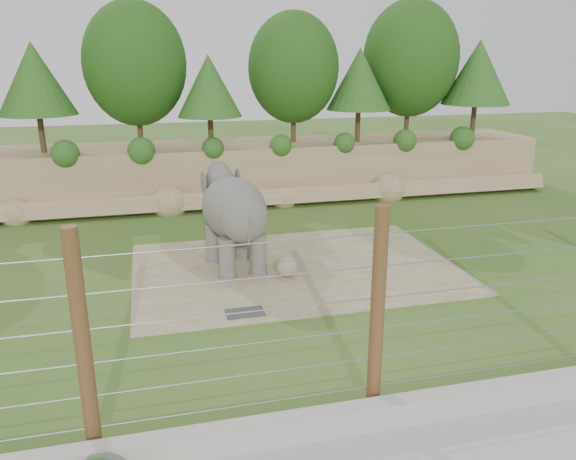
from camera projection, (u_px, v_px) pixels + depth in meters
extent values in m
plane|color=#34651E|center=(307.00, 310.00, 14.80)|extent=(90.00, 90.00, 0.00)
cube|color=#937A56|center=(231.00, 170.00, 26.46)|extent=(30.00, 4.00, 2.50)
cube|color=#937A56|center=(239.00, 200.00, 24.60)|extent=(30.00, 1.37, 1.07)
cylinder|color=#3F2B19|center=(42.00, 134.00, 23.51)|extent=(0.24, 0.24, 1.58)
sphere|color=#1C3F14|center=(35.00, 81.00, 22.88)|extent=(3.60, 3.60, 3.60)
cylinder|color=#3F2B19|center=(140.00, 125.00, 24.86)|extent=(0.24, 0.24, 1.92)
sphere|color=#1C3F14|center=(135.00, 64.00, 24.09)|extent=(4.40, 4.40, 4.40)
cylinder|color=#3F2B19|center=(211.00, 132.00, 24.54)|extent=(0.24, 0.24, 1.40)
sphere|color=#1C3F14|center=(209.00, 88.00, 23.97)|extent=(3.20, 3.20, 3.20)
cylinder|color=#3F2B19|center=(293.00, 122.00, 26.34)|extent=(0.24, 0.24, 1.82)
sphere|color=#1C3F14|center=(293.00, 68.00, 25.61)|extent=(4.16, 4.16, 4.16)
cylinder|color=#3F2B19|center=(358.00, 125.00, 26.54)|extent=(0.24, 0.24, 1.50)
sphere|color=#1C3F14|center=(359.00, 81.00, 25.93)|extent=(3.44, 3.44, 3.44)
cylinder|color=#3F2B19|center=(407.00, 116.00, 28.09)|extent=(0.24, 0.24, 2.03)
sphere|color=#1C3F14|center=(411.00, 59.00, 27.27)|extent=(4.64, 4.64, 4.64)
cylinder|color=#3F2B19|center=(473.00, 121.00, 27.74)|extent=(0.24, 0.24, 1.64)
sphere|color=#1C3F14|center=(478.00, 74.00, 27.08)|extent=(3.76, 3.76, 3.76)
cube|color=#8E7C5B|center=(296.00, 268.00, 17.69)|extent=(10.00, 7.00, 0.02)
cube|color=#262628|center=(245.00, 313.00, 14.55)|extent=(1.00, 0.60, 0.03)
sphere|color=gray|center=(287.00, 266.00, 16.90)|extent=(0.65, 0.65, 0.65)
cube|color=beige|center=(384.00, 413.00, 10.10)|extent=(26.00, 0.35, 0.50)
cylinder|color=#4E2F18|center=(83.00, 347.00, 8.87)|extent=(0.26, 0.26, 4.00)
cylinder|color=#4E2F18|center=(377.00, 313.00, 10.04)|extent=(0.26, 0.26, 4.00)
cylinder|color=#939398|center=(373.00, 386.00, 10.49)|extent=(20.00, 0.02, 0.02)
cylinder|color=#939398|center=(375.00, 358.00, 10.31)|extent=(20.00, 0.02, 0.02)
cylinder|color=#939398|center=(376.00, 328.00, 10.13)|extent=(20.00, 0.02, 0.02)
cylinder|color=#939398|center=(378.00, 298.00, 9.95)|extent=(20.00, 0.02, 0.02)
cylinder|color=#939398|center=(380.00, 266.00, 9.78)|extent=(20.00, 0.02, 0.02)
cylinder|color=#939398|center=(381.00, 233.00, 9.60)|extent=(20.00, 0.02, 0.02)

